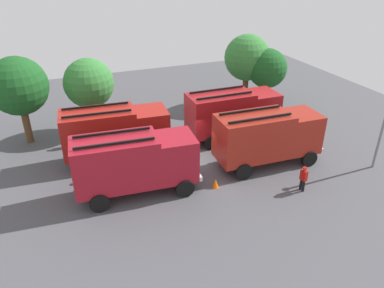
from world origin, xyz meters
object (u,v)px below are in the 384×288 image
object	(u,v)px
fire_truck_3	(233,112)
firefighter_1	(303,178)
firefighter_2	(269,136)
tree_1	(89,84)
traffic_cone_0	(215,183)
fire_truck_1	(267,135)
tree_3	(267,69)
firefighter_0	(159,118)
firefighter_4	(75,134)
tree_0	(18,86)
firefighter_3	(101,166)
fire_truck_2	(115,131)
fire_truck_0	(135,161)
tree_2	(247,58)

from	to	relation	value
fire_truck_3	firefighter_1	size ratio (longest dim) A/B	4.47
firefighter_2	tree_1	xyz separation A→B (m)	(-11.36, 7.79, 2.98)
firefighter_1	traffic_cone_0	distance (m)	5.26
firefighter_2	firefighter_1	bearing A→B (deg)	-31.67
fire_truck_1	tree_3	xyz separation A→B (m)	(5.49, 9.05, 1.49)
fire_truck_1	firefighter_0	xyz separation A→B (m)	(-5.00, 8.02, -1.22)
firefighter_1	tree_1	bearing A→B (deg)	-61.03
firefighter_4	tree_0	distance (m)	5.08
firefighter_2	firefighter_3	distance (m)	12.02
fire_truck_1	fire_truck_2	bearing A→B (deg)	156.70
fire_truck_0	firefighter_2	size ratio (longest dim) A/B	4.23
firefighter_1	firefighter_0	bearing A→B (deg)	-74.13
firefighter_0	tree_3	world-z (taller)	tree_3
tree_2	tree_3	xyz separation A→B (m)	(1.21, -1.56, -0.70)
firefighter_2	tree_1	distance (m)	14.09
fire_truck_0	fire_truck_3	distance (m)	9.76
firefighter_4	firefighter_3	bearing A→B (deg)	-48.94
firefighter_3	tree_3	xyz separation A→B (m)	(16.11, 6.78, 2.71)
tree_0	tree_2	world-z (taller)	tree_0
firefighter_1	firefighter_4	world-z (taller)	firefighter_4
tree_3	firefighter_0	bearing A→B (deg)	-174.38
tree_1	tree_2	bearing A→B (deg)	3.84
tree_0	firefighter_2	bearing A→B (deg)	-25.19
firefighter_2	tree_0	world-z (taller)	tree_0
firefighter_2	firefighter_4	world-z (taller)	firefighter_4
tree_1	tree_2	world-z (taller)	tree_2
fire_truck_2	tree_0	distance (m)	7.96
fire_truck_1	firefighter_0	distance (m)	9.52
traffic_cone_0	fire_truck_0	bearing A→B (deg)	164.43
fire_truck_0	firefighter_4	bearing A→B (deg)	114.89
fire_truck_3	tree_3	distance (m)	7.52
firefighter_2	tree_2	world-z (taller)	tree_2
firefighter_3	tree_3	bearing A→B (deg)	-169.70
fire_truck_3	tree_1	size ratio (longest dim) A/B	1.23
fire_truck_0	tree_3	distance (m)	17.11
tree_1	traffic_cone_0	world-z (taller)	tree_1
firefighter_1	firefighter_2	size ratio (longest dim) A/B	0.93
fire_truck_0	tree_0	size ratio (longest dim) A/B	1.13
firefighter_3	firefighter_4	bearing A→B (deg)	-91.09
tree_3	traffic_cone_0	world-z (taller)	tree_3
tree_3	tree_1	bearing A→B (deg)	177.74
firefighter_0	tree_1	bearing A→B (deg)	-120.50
fire_truck_0	tree_3	world-z (taller)	tree_3
fire_truck_1	fire_truck_2	distance (m)	10.16
fire_truck_2	tree_3	distance (m)	15.45
firefighter_4	tree_1	world-z (taller)	tree_1
firefighter_3	tree_0	bearing A→B (deg)	-72.29
fire_truck_2	firefighter_1	world-z (taller)	fire_truck_2
firefighter_4	traffic_cone_0	world-z (taller)	firefighter_4
tree_0	traffic_cone_0	bearing A→B (deg)	-45.89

